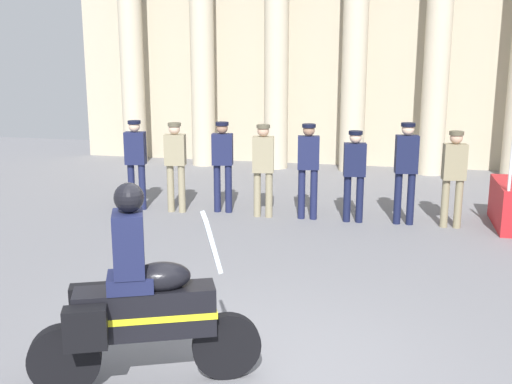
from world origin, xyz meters
name	(u,v)px	position (x,y,z in m)	size (l,w,h in m)	color
ground_plane	(259,374)	(0.00, 0.00, 0.00)	(28.00, 28.00, 0.00)	slate
colonnade_backdrop	(357,29)	(0.14, 10.94, 3.48)	(15.09, 1.46, 6.62)	#B6AB91
officer_in_row_0	(136,157)	(-3.59, 5.62, 1.01)	(0.41, 0.27, 1.70)	#191E42
officer_in_row_1	(175,160)	(-2.78, 5.57, 1.00)	(0.41, 0.27, 1.69)	gray
officer_in_row_2	(223,159)	(-1.93, 5.75, 1.01)	(0.41, 0.27, 1.70)	#191E42
officer_in_row_3	(263,163)	(-1.12, 5.58, 1.00)	(0.41, 0.27, 1.69)	gray
officer_in_row_4	(308,163)	(-0.31, 5.61, 1.02)	(0.41, 0.27, 1.72)	#191E42
officer_in_row_5	(354,169)	(0.51, 5.58, 0.96)	(0.41, 0.27, 1.62)	#141938
officer_in_row_6	(406,165)	(1.39, 5.62, 1.05)	(0.41, 0.27, 1.78)	#141938
officer_in_row_7	(454,171)	(2.18, 5.58, 0.98)	(0.41, 0.27, 1.67)	#847A5B
motorcycle_with_rider	(137,304)	(-1.02, -0.43, 0.79)	(1.98, 1.03, 1.90)	black
briefcase_on_ground	(123,197)	(-3.95, 5.75, 0.18)	(0.10, 0.32, 0.36)	black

